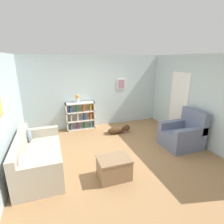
{
  "coord_description": "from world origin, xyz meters",
  "views": [
    {
      "loc": [
        -1.52,
        -3.97,
        2.47
      ],
      "look_at": [
        0.0,
        0.4,
        1.05
      ],
      "focal_mm": 28.0,
      "sensor_mm": 36.0,
      "label": 1
    }
  ],
  "objects_px": {
    "bookshelf": "(81,116)",
    "dog": "(119,130)",
    "coffee_table": "(114,167)",
    "vase": "(78,98)",
    "couch": "(38,158)",
    "recliner_chair": "(183,134)"
  },
  "relations": [
    {
      "from": "recliner_chair",
      "to": "vase",
      "type": "relative_size",
      "value": 3.61
    },
    {
      "from": "recliner_chair",
      "to": "vase",
      "type": "height_order",
      "value": "vase"
    },
    {
      "from": "couch",
      "to": "recliner_chair",
      "type": "bearing_deg",
      "value": -2.1
    },
    {
      "from": "dog",
      "to": "couch",
      "type": "bearing_deg",
      "value": -152.25
    },
    {
      "from": "recliner_chair",
      "to": "vase",
      "type": "bearing_deg",
      "value": 138.97
    },
    {
      "from": "coffee_table",
      "to": "vase",
      "type": "xyz_separation_m",
      "value": [
        -0.27,
        2.99,
        0.9
      ]
    },
    {
      "from": "bookshelf",
      "to": "vase",
      "type": "height_order",
      "value": "vase"
    },
    {
      "from": "recliner_chair",
      "to": "dog",
      "type": "height_order",
      "value": "recliner_chair"
    },
    {
      "from": "couch",
      "to": "bookshelf",
      "type": "distance_m",
      "value": 2.57
    },
    {
      "from": "bookshelf",
      "to": "vase",
      "type": "distance_m",
      "value": 0.67
    },
    {
      "from": "couch",
      "to": "bookshelf",
      "type": "relative_size",
      "value": 1.93
    },
    {
      "from": "bookshelf",
      "to": "dog",
      "type": "height_order",
      "value": "bookshelf"
    },
    {
      "from": "bookshelf",
      "to": "dog",
      "type": "bearing_deg",
      "value": -36.9
    },
    {
      "from": "couch",
      "to": "coffee_table",
      "type": "distance_m",
      "value": 1.76
    },
    {
      "from": "bookshelf",
      "to": "coffee_table",
      "type": "height_order",
      "value": "bookshelf"
    },
    {
      "from": "couch",
      "to": "dog",
      "type": "xyz_separation_m",
      "value": [
        2.5,
        1.31,
        -0.18
      ]
    },
    {
      "from": "recliner_chair",
      "to": "dog",
      "type": "relative_size",
      "value": 1.13
    },
    {
      "from": "coffee_table",
      "to": "vase",
      "type": "bearing_deg",
      "value": 95.21
    },
    {
      "from": "dog",
      "to": "vase",
      "type": "xyz_separation_m",
      "value": [
        -1.22,
        0.84,
        1.02
      ]
    },
    {
      "from": "dog",
      "to": "coffee_table",
      "type": "bearing_deg",
      "value": -113.88
    },
    {
      "from": "coffee_table",
      "to": "dog",
      "type": "distance_m",
      "value": 2.35
    },
    {
      "from": "recliner_chair",
      "to": "coffee_table",
      "type": "relative_size",
      "value": 1.56
    }
  ]
}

